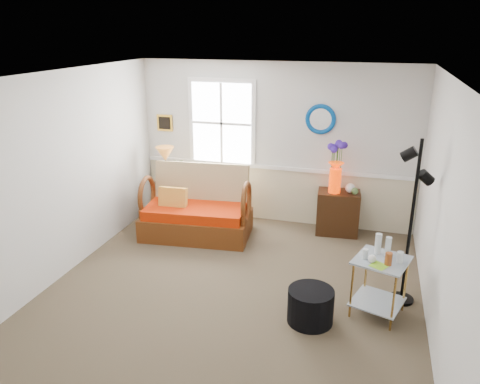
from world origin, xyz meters
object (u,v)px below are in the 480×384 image
(loveseat, at_px, (196,203))
(side_table, at_px, (379,287))
(lamp_stand, at_px, (169,198))
(floor_lamp, at_px, (411,224))
(cabinet, at_px, (338,213))
(ottoman, at_px, (310,306))

(loveseat, relative_size, side_table, 2.37)
(lamp_stand, height_order, floor_lamp, floor_lamp)
(lamp_stand, relative_size, cabinet, 0.99)
(side_table, bearing_deg, cabinet, 106.72)
(loveseat, distance_m, ottoman, 2.73)
(side_table, relative_size, ottoman, 1.36)
(side_table, height_order, ottoman, side_table)
(side_table, height_order, floor_lamp, floor_lamp)
(lamp_stand, height_order, cabinet, cabinet)
(lamp_stand, xyz_separation_m, floor_lamp, (3.74, -1.62, 0.65))
(side_table, xyz_separation_m, ottoman, (-0.71, -0.36, -0.15))
(loveseat, distance_m, cabinet, 2.21)
(side_table, relative_size, floor_lamp, 0.35)
(floor_lamp, height_order, ottoman, floor_lamp)
(lamp_stand, relative_size, floor_lamp, 0.34)
(cabinet, distance_m, side_table, 2.22)
(floor_lamp, bearing_deg, loveseat, 166.07)
(loveseat, bearing_deg, floor_lamp, -25.34)
(loveseat, bearing_deg, lamp_stand, 136.15)
(ottoman, bearing_deg, cabinet, 88.47)
(floor_lamp, bearing_deg, ottoman, -138.12)
(ottoman, bearing_deg, side_table, 27.08)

